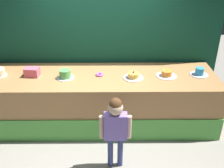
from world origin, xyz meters
TOP-DOWN VIEW (x-y plane):
  - ground_plane at (0.00, 0.00)m, footprint 12.00×12.00m
  - stage_platform at (0.00, 0.57)m, footprint 4.09×1.17m
  - curtain_backdrop at (0.00, 1.25)m, footprint 4.52×0.08m
  - child_figure at (0.26, -0.56)m, footprint 0.45×0.21m
  - pink_box at (-1.16, 0.58)m, footprint 0.26×0.19m
  - donut at (0.00, 0.59)m, footprint 0.13×0.13m
  - cake_left at (-0.58, 0.50)m, footprint 0.30×0.30m
  - cake_center at (0.58, 0.49)m, footprint 0.35×0.35m
  - cake_right at (1.16, 0.56)m, footprint 0.35×0.35m
  - cake_far_right at (1.74, 0.60)m, footprint 0.32×0.32m

SIDE VIEW (x-z plane):
  - ground_plane at x=0.00m, z-range 0.00..0.00m
  - stage_platform at x=0.00m, z-range 0.00..0.94m
  - child_figure at x=0.26m, z-range 0.17..1.34m
  - donut at x=0.00m, z-range 0.94..0.98m
  - cake_center at x=0.58m, z-range 0.92..1.05m
  - cake_right at x=1.16m, z-range 0.92..1.05m
  - cake_far_right at x=1.74m, z-range 0.93..1.06m
  - cake_left at x=-0.58m, z-range 0.94..1.09m
  - pink_box at x=-1.16m, z-range 0.94..1.10m
  - curtain_backdrop at x=0.00m, z-range 0.00..3.11m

